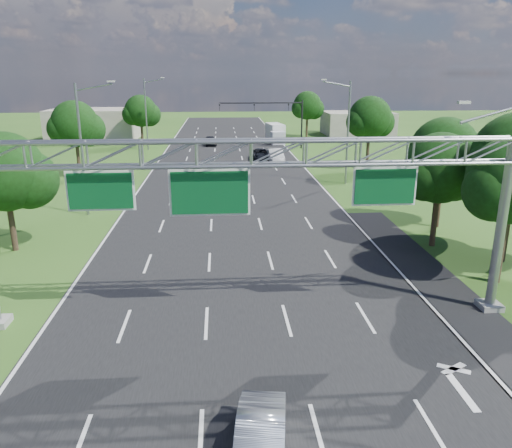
{
  "coord_description": "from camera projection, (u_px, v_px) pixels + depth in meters",
  "views": [
    {
      "loc": [
        -1.03,
        -8.56,
        10.64
      ],
      "look_at": [
        0.66,
        14.98,
        3.51
      ],
      "focal_mm": 35.0,
      "sensor_mm": 36.0,
      "label": 1
    }
  ],
  "objects": [
    {
      "name": "tree_verge_rd",
      "position": [
        370.0,
        120.0,
        56.66
      ],
      "size": [
        5.76,
        4.8,
        8.28
      ],
      "color": "#2D2116",
      "rests_on": "ground"
    },
    {
      "name": "box_truck",
      "position": [
        276.0,
        133.0,
        80.81
      ],
      "size": [
        2.84,
        7.68,
        2.82
      ],
      "rotation": [
        0.0,
        0.0,
        0.13
      ],
      "color": "white",
      "rests_on": "ground"
    },
    {
      "name": "road_flare",
      "position": [
        444.0,
        292.0,
        25.39
      ],
      "size": [
        3.0,
        30.0,
        0.02
      ],
      "primitive_type": "cube",
      "color": "black",
      "rests_on": "ground"
    },
    {
      "name": "road",
      "position": [
        234.0,
        212.0,
        39.96
      ],
      "size": [
        18.0,
        180.0,
        0.02
      ],
      "primitive_type": "cube",
      "color": "black",
      "rests_on": "ground"
    },
    {
      "name": "tree_cluster_right",
      "position": [
        492.0,
        169.0,
        29.12
      ],
      "size": [
        9.91,
        14.6,
        8.68
      ],
      "color": "#2D2116",
      "rests_on": "ground"
    },
    {
      "name": "car_queue_c",
      "position": [
        211.0,
        141.0,
        76.94
      ],
      "size": [
        2.03,
        4.26,
        1.41
      ],
      "primitive_type": "imported",
      "rotation": [
        0.0,
        0.0,
        0.09
      ],
      "color": "black",
      "rests_on": "ground"
    },
    {
      "name": "tree_verge_la",
      "position": [
        6.0,
        176.0,
        30.03
      ],
      "size": [
        5.76,
        4.8,
        7.4
      ],
      "color": "#2D2116",
      "rests_on": "ground"
    },
    {
      "name": "streetlight_l_far",
      "position": [
        147.0,
        111.0,
        70.99
      ],
      "size": [
        2.97,
        0.22,
        10.16
      ],
      "color": "gray",
      "rests_on": "ground"
    },
    {
      "name": "tree_verge_lc",
      "position": [
        141.0,
        112.0,
        75.87
      ],
      "size": [
        5.76,
        4.8,
        7.62
      ],
      "color": "#2D2116",
      "rests_on": "ground"
    },
    {
      "name": "tree_verge_lb",
      "position": [
        76.0,
        126.0,
        51.66
      ],
      "size": [
        5.76,
        4.8,
        8.06
      ],
      "color": "#2D2116",
      "rests_on": "ground"
    },
    {
      "name": "building_right",
      "position": [
        357.0,
        123.0,
        90.68
      ],
      "size": [
        12.0,
        9.0,
        4.0
      ],
      "primitive_type": "cube",
      "color": "gray",
      "rests_on": "ground"
    },
    {
      "name": "car_queue_d",
      "position": [
        276.0,
        156.0,
        62.23
      ],
      "size": [
        1.8,
        4.99,
        1.64
      ],
      "primitive_type": "imported",
      "rotation": [
        0.0,
        0.0,
        0.01
      ],
      "color": "silver",
      "rests_on": "ground"
    },
    {
      "name": "ground",
      "position": [
        234.0,
        212.0,
        39.96
      ],
      "size": [
        220.0,
        220.0,
        0.0
      ],
      "primitive_type": "plane",
      "color": "#2B5419",
      "rests_on": "ground"
    },
    {
      "name": "tree_verge_re",
      "position": [
        308.0,
        107.0,
        85.29
      ],
      "size": [
        5.76,
        4.8,
        7.84
      ],
      "color": "#2D2116",
      "rests_on": "ground"
    },
    {
      "name": "streetlight_r_mid",
      "position": [
        346.0,
        128.0,
        48.67
      ],
      "size": [
        2.97,
        0.22,
        10.16
      ],
      "color": "gray",
      "rests_on": "ground"
    },
    {
      "name": "silver_sedan",
      "position": [
        260.0,
        442.0,
        14.09
      ],
      "size": [
        1.94,
        4.19,
        1.33
      ],
      "primitive_type": "imported",
      "rotation": [
        0.0,
        0.0,
        -0.14
      ],
      "color": "#ACB1B8",
      "rests_on": "ground"
    },
    {
      "name": "traffic_signal",
      "position": [
        278.0,
        113.0,
        72.4
      ],
      "size": [
        12.21,
        0.24,
        7.0
      ],
      "color": "black",
      "rests_on": "ground"
    },
    {
      "name": "sign_gantry",
      "position": [
        253.0,
        167.0,
        20.8
      ],
      "size": [
        23.5,
        1.0,
        9.56
      ],
      "color": "gray",
      "rests_on": "ground"
    },
    {
      "name": "streetlight_l_near",
      "position": [
        84.0,
        144.0,
        37.57
      ],
      "size": [
        2.97,
        0.22,
        10.16
      ],
      "color": "gray",
      "rests_on": "ground"
    },
    {
      "name": "car_queue_b",
      "position": [
        261.0,
        154.0,
        64.24
      ],
      "size": [
        2.31,
        4.88,
        1.35
      ],
      "primitive_type": "imported",
      "rotation": [
        0.0,
        0.0,
        -0.01
      ],
      "color": "black",
      "rests_on": "ground"
    },
    {
      "name": "building_left",
      "position": [
        94.0,
        124.0,
        83.56
      ],
      "size": [
        14.0,
        10.0,
        5.0
      ],
      "primitive_type": "cube",
      "color": "gray",
      "rests_on": "ground"
    }
  ]
}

